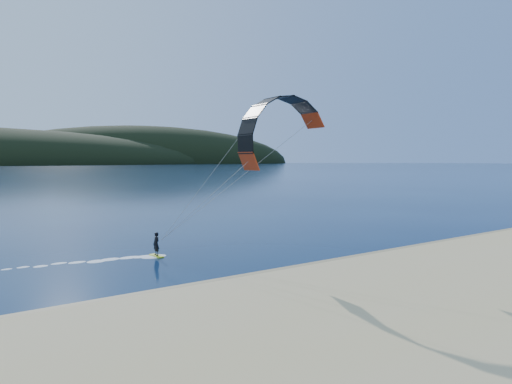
% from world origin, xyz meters
% --- Properties ---
extents(ground, '(1800.00, 1800.00, 0.00)m').
position_xyz_m(ground, '(0.00, 0.00, 0.00)').
color(ground, '#071735').
rests_on(ground, ground).
extents(wet_sand, '(220.00, 2.50, 0.10)m').
position_xyz_m(wet_sand, '(0.00, 4.50, 0.05)').
color(wet_sand, '#987E58').
rests_on(wet_sand, ground).
extents(kitesurfer_near, '(23.82, 7.33, 13.34)m').
position_xyz_m(kitesurfer_near, '(3.29, 9.96, 8.48)').
color(kitesurfer_near, '#CADE1A').
rests_on(kitesurfer_near, ground).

